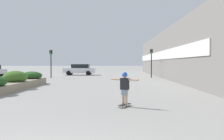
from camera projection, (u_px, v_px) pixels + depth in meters
name	position (u px, v px, depth m)	size (l,w,h in m)	color
building_wall_right	(173.00, 53.00, 23.38)	(0.67, 47.52, 5.09)	gray
planter_box	(16.00, 82.00, 15.96)	(1.61, 8.77, 1.15)	gray
skateboard	(125.00, 105.00, 9.30)	(0.54, 0.74, 0.09)	black
skateboarder	(125.00, 85.00, 9.28)	(1.02, 0.61, 1.21)	tan
car_leftmost	(221.00, 70.00, 34.08)	(4.05, 1.90, 1.33)	maroon
car_center_left	(80.00, 69.00, 34.12)	(4.27, 1.93, 1.50)	silver
traffic_light_left	(51.00, 59.00, 27.28)	(0.28, 0.30, 3.07)	black
traffic_light_right	(151.00, 58.00, 27.87)	(0.28, 0.30, 3.21)	black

